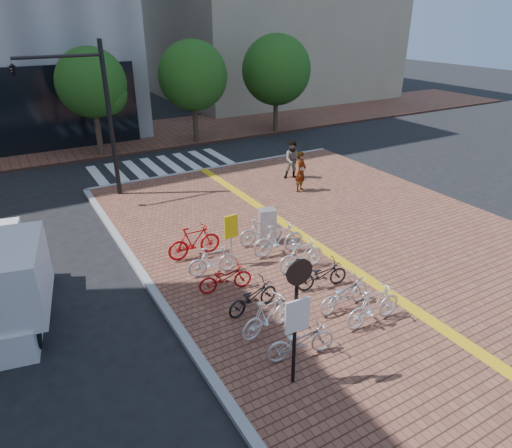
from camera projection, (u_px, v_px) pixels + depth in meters
ground at (303, 291)px, 13.88m from camera, size 120.00×120.00×0.00m
tactile_strip at (495, 363)px, 10.80m from camera, size 0.40×34.00×0.01m
kerb_north at (220, 168)px, 24.63m from camera, size 14.00×0.25×0.15m
far_sidewalk at (120, 138)px, 30.34m from camera, size 70.00×8.00×0.15m
crosswalk at (163, 166)px, 25.10m from camera, size 7.50×4.00×0.01m
street_trees at (209, 76)px, 28.14m from camera, size 16.20×4.60×6.35m
bike_0 at (301, 341)px, 10.86m from camera, size 1.84×0.91×0.92m
bike_1 at (268, 315)px, 11.67m from camera, size 1.78×0.78×1.03m
bike_2 at (253, 297)px, 12.57m from camera, size 1.73×0.84×0.87m
bike_3 at (225, 278)px, 13.49m from camera, size 1.69×0.83×0.85m
bike_4 at (213, 261)px, 14.30m from camera, size 1.67×0.70×0.97m
bike_5 at (194, 242)px, 15.31m from camera, size 1.87×0.55×1.12m
bike_6 at (374, 306)px, 11.98m from camera, size 1.83×0.53×1.10m
bike_7 at (344, 294)px, 12.64m from camera, size 1.83×0.76×0.94m
bike_8 at (322, 275)px, 13.63m from camera, size 1.71×0.82×0.86m
bike_9 at (301, 255)px, 14.54m from camera, size 1.72×0.49×1.03m
bike_10 at (279, 239)px, 15.44m from camera, size 1.94×0.70×1.14m
bike_11 at (261, 231)px, 16.17m from camera, size 1.74×0.65×1.02m
pedestrian_a at (301, 172)px, 20.86m from camera, size 0.81×0.73×1.86m
pedestrian_b at (293, 160)px, 22.44m from camera, size 1.15×1.05×1.90m
utility_box at (267, 226)px, 16.23m from camera, size 0.69×0.59×1.29m
yellow_sign at (231, 231)px, 14.50m from camera, size 0.48×0.12×1.78m
notice_sign at (297, 308)px, 9.42m from camera, size 0.59×0.15×3.18m
traffic_light_pole at (68, 94)px, 18.28m from camera, size 3.55×1.37×6.61m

